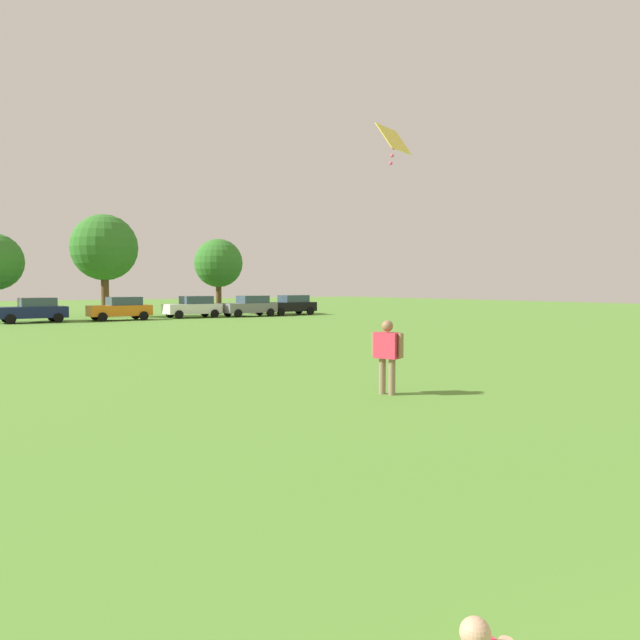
{
  "coord_description": "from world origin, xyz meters",
  "views": [
    {
      "loc": [
        -3.82,
        0.98,
        2.54
      ],
      "look_at": [
        2.05,
        9.38,
        1.96
      ],
      "focal_mm": 35.04,
      "sensor_mm": 36.0,
      "label": 1
    }
  ],
  "objects_px": {
    "parked_car_black_6": "(291,305)",
    "parked_car_white_4": "(193,307)",
    "tree_far_right": "(218,263)",
    "adult_bystander": "(387,351)",
    "tree_right": "(104,248)",
    "parked_car_gray_5": "(250,306)",
    "parked_car_orange_3": "(121,308)",
    "kite": "(393,141)",
    "parked_car_navy_2": "(34,310)"
  },
  "relations": [
    {
      "from": "parked_car_black_6",
      "to": "parked_car_white_4",
      "type": "bearing_deg",
      "value": -4.08
    },
    {
      "from": "parked_car_black_6",
      "to": "tree_far_right",
      "type": "xyz_separation_m",
      "value": [
        -4.29,
        5.01,
        3.56
      ]
    },
    {
      "from": "parked_car_black_6",
      "to": "adult_bystander",
      "type": "bearing_deg",
      "value": 61.03
    },
    {
      "from": "parked_car_black_6",
      "to": "tree_far_right",
      "type": "relative_size",
      "value": 0.66
    },
    {
      "from": "adult_bystander",
      "to": "tree_right",
      "type": "bearing_deg",
      "value": -27.24
    },
    {
      "from": "parked_car_gray_5",
      "to": "tree_far_right",
      "type": "relative_size",
      "value": 0.66
    },
    {
      "from": "adult_bystander",
      "to": "tree_far_right",
      "type": "distance_m",
      "value": 41.53
    },
    {
      "from": "parked_car_orange_3",
      "to": "parked_car_gray_5",
      "type": "xyz_separation_m",
      "value": [
        10.27,
        -0.5,
        0.0
      ]
    },
    {
      "from": "parked_car_white_4",
      "to": "parked_car_black_6",
      "type": "distance_m",
      "value": 8.6
    },
    {
      "from": "parked_car_orange_3",
      "to": "parked_car_gray_5",
      "type": "relative_size",
      "value": 1.0
    },
    {
      "from": "adult_bystander",
      "to": "tree_far_right",
      "type": "height_order",
      "value": "tree_far_right"
    },
    {
      "from": "parked_car_white_4",
      "to": "tree_right",
      "type": "height_order",
      "value": "tree_right"
    },
    {
      "from": "parked_car_black_6",
      "to": "tree_right",
      "type": "distance_m",
      "value": 15.62
    },
    {
      "from": "parked_car_white_4",
      "to": "tree_far_right",
      "type": "distance_m",
      "value": 7.1
    },
    {
      "from": "parked_car_orange_3",
      "to": "parked_car_white_4",
      "type": "relative_size",
      "value": 1.0
    },
    {
      "from": "kite",
      "to": "parked_car_navy_2",
      "type": "relative_size",
      "value": 0.3
    },
    {
      "from": "adult_bystander",
      "to": "tree_far_right",
      "type": "relative_size",
      "value": 0.26
    },
    {
      "from": "kite",
      "to": "tree_right",
      "type": "height_order",
      "value": "tree_right"
    },
    {
      "from": "parked_car_navy_2",
      "to": "adult_bystander",
      "type": "bearing_deg",
      "value": 92.15
    },
    {
      "from": "parked_car_white_4",
      "to": "parked_car_gray_5",
      "type": "relative_size",
      "value": 1.0
    },
    {
      "from": "kite",
      "to": "parked_car_orange_3",
      "type": "relative_size",
      "value": 0.3
    },
    {
      "from": "parked_car_navy_2",
      "to": "parked_car_orange_3",
      "type": "distance_m",
      "value": 5.74
    },
    {
      "from": "adult_bystander",
      "to": "tree_right",
      "type": "xyz_separation_m",
      "value": [
        4.77,
        39.16,
        4.43
      ]
    },
    {
      "from": "parked_car_white_4",
      "to": "parked_car_black_6",
      "type": "height_order",
      "value": "same"
    },
    {
      "from": "parked_car_navy_2",
      "to": "parked_car_gray_5",
      "type": "distance_m",
      "value": 16.02
    },
    {
      "from": "parked_car_gray_5",
      "to": "parked_car_white_4",
      "type": "bearing_deg",
      "value": -9.59
    },
    {
      "from": "parked_car_orange_3",
      "to": "parked_car_black_6",
      "type": "height_order",
      "value": "same"
    },
    {
      "from": "parked_car_orange_3",
      "to": "parked_car_gray_5",
      "type": "bearing_deg",
      "value": 177.22
    },
    {
      "from": "adult_bystander",
      "to": "parked_car_gray_5",
      "type": "xyz_separation_m",
      "value": [
        14.69,
        33.62,
        -0.17
      ]
    },
    {
      "from": "parked_car_gray_5",
      "to": "tree_far_right",
      "type": "height_order",
      "value": "tree_far_right"
    },
    {
      "from": "parked_car_gray_5",
      "to": "tree_far_right",
      "type": "distance_m",
      "value": 6.29
    },
    {
      "from": "adult_bystander",
      "to": "parked_car_gray_5",
      "type": "relative_size",
      "value": 0.4
    },
    {
      "from": "parked_car_white_4",
      "to": "parked_car_orange_3",
      "type": "bearing_deg",
      "value": 2.74
    },
    {
      "from": "parked_car_navy_2",
      "to": "parked_car_black_6",
      "type": "xyz_separation_m",
      "value": [
        20.0,
        -0.79,
        0.0
      ]
    },
    {
      "from": "parked_car_navy_2",
      "to": "parked_car_gray_5",
      "type": "height_order",
      "value": "same"
    },
    {
      "from": "adult_bystander",
      "to": "parked_car_navy_2",
      "type": "bearing_deg",
      "value": -18.15
    },
    {
      "from": "parked_car_gray_5",
      "to": "adult_bystander",
      "type": "bearing_deg",
      "value": 66.39
    },
    {
      "from": "kite",
      "to": "parked_car_black_6",
      "type": "height_order",
      "value": "kite"
    },
    {
      "from": "kite",
      "to": "parked_car_black_6",
      "type": "relative_size",
      "value": 0.3
    },
    {
      "from": "parked_car_gray_5",
      "to": "tree_right",
      "type": "bearing_deg",
      "value": -29.17
    },
    {
      "from": "parked_car_white_4",
      "to": "tree_far_right",
      "type": "xyz_separation_m",
      "value": [
        4.29,
        4.4,
        3.56
      ]
    },
    {
      "from": "parked_car_orange_3",
      "to": "tree_right",
      "type": "bearing_deg",
      "value": -93.99
    },
    {
      "from": "parked_car_navy_2",
      "to": "parked_car_black_6",
      "type": "height_order",
      "value": "same"
    },
    {
      "from": "parked_car_gray_5",
      "to": "tree_right",
      "type": "height_order",
      "value": "tree_right"
    },
    {
      "from": "parked_car_orange_3",
      "to": "parked_car_white_4",
      "type": "xyz_separation_m",
      "value": [
        5.71,
        0.27,
        0.0
      ]
    },
    {
      "from": "tree_far_right",
      "to": "adult_bystander",
      "type": "bearing_deg",
      "value": -110.38
    },
    {
      "from": "kite",
      "to": "tree_right",
      "type": "bearing_deg",
      "value": 86.39
    },
    {
      "from": "adult_bystander",
      "to": "tree_right",
      "type": "height_order",
      "value": "tree_right"
    },
    {
      "from": "adult_bystander",
      "to": "kite",
      "type": "distance_m",
      "value": 6.65
    },
    {
      "from": "parked_car_navy_2",
      "to": "tree_right",
      "type": "relative_size",
      "value": 0.53
    }
  ]
}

